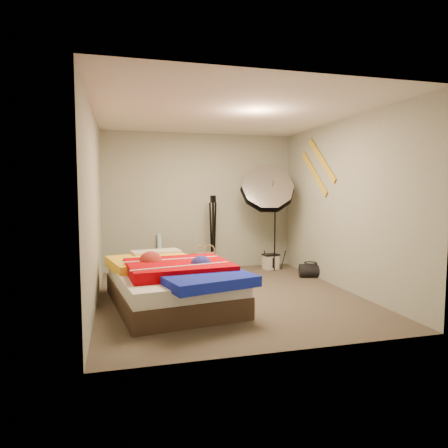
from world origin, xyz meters
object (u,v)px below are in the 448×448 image
object	(u,v)px
tote_bag	(204,264)
wrapping_roll	(160,253)
photo_umbrella	(267,191)
camera_tripod	(213,228)
camera_case	(271,262)
bed	(172,282)
duffel_bag	(310,271)

from	to	relation	value
tote_bag	wrapping_roll	size ratio (longest dim) A/B	0.57
wrapping_roll	photo_umbrella	distance (m)	2.23
tote_bag	camera_tripod	bearing A→B (deg)	40.71
wrapping_roll	camera_tripod	xyz separation A→B (m)	(0.94, -0.24, 0.45)
camera_case	photo_umbrella	world-z (taller)	photo_umbrella
camera_case	camera_tripod	world-z (taller)	camera_tripod
bed	duffel_bag	bearing A→B (deg)	22.07
tote_bag	photo_umbrella	size ratio (longest dim) A/B	0.19
duffel_bag	bed	distance (m)	2.66
camera_case	bed	xyz separation A→B (m)	(-2.06, -1.81, 0.16)
bed	camera_tripod	world-z (taller)	camera_tripod
wrapping_roll	camera_tripod	distance (m)	1.07
camera_case	camera_tripod	bearing A→B (deg)	166.65
wrapping_roll	camera_tripod	size ratio (longest dim) A/B	0.49
duffel_bag	photo_umbrella	world-z (taller)	photo_umbrella
camera_case	bed	world-z (taller)	bed
tote_bag	camera_tripod	size ratio (longest dim) A/B	0.28
bed	photo_umbrella	bearing A→B (deg)	40.95
camera_case	photo_umbrella	xyz separation A→B (m)	(-0.14, -0.14, 1.32)
tote_bag	bed	xyz separation A→B (m)	(-0.76, -1.66, 0.10)
bed	photo_umbrella	xyz separation A→B (m)	(1.92, 1.67, 1.16)
photo_umbrella	camera_tripod	world-z (taller)	photo_umbrella
duffel_bag	wrapping_roll	bearing A→B (deg)	170.62
wrapping_roll	bed	world-z (taller)	wrapping_roll
camera_tripod	camera_case	bearing A→B (deg)	-4.48
duffel_bag	photo_umbrella	xyz separation A→B (m)	(-0.54, 0.67, 1.34)
duffel_bag	photo_umbrella	distance (m)	1.59
camera_tripod	tote_bag	bearing A→B (deg)	-133.16
camera_case	bed	bearing A→B (deg)	-147.61
bed	tote_bag	bearing A→B (deg)	65.30
tote_bag	camera_tripod	xyz separation A→B (m)	(0.22, 0.24, 0.59)
duffel_bag	bed	world-z (taller)	bed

